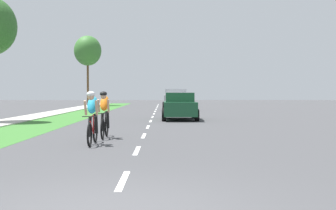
{
  "coord_description": "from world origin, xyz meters",
  "views": [
    {
      "loc": [
        0.72,
        -5.8,
        1.56
      ],
      "look_at": [
        0.93,
        17.84,
        0.87
      ],
      "focal_mm": 47.71,
      "sensor_mm": 36.0,
      "label": 1
    }
  ],
  "objects_px": {
    "cyclist_trailing": "(104,114)",
    "sedan_dark_green": "(180,106)",
    "street_tree_far": "(88,51)",
    "cyclist_lead": "(92,117)",
    "suv_silver": "(175,99)"
  },
  "relations": [
    {
      "from": "cyclist_trailing",
      "to": "sedan_dark_green",
      "type": "bearing_deg",
      "value": 73.89
    },
    {
      "from": "sedan_dark_green",
      "to": "suv_silver",
      "type": "distance_m",
      "value": 12.25
    },
    {
      "from": "cyclist_trailing",
      "to": "suv_silver",
      "type": "bearing_deg",
      "value": 82.42
    },
    {
      "from": "cyclist_lead",
      "to": "street_tree_far",
      "type": "bearing_deg",
      "value": 99.88
    },
    {
      "from": "sedan_dark_green",
      "to": "street_tree_far",
      "type": "bearing_deg",
      "value": 110.2
    },
    {
      "from": "street_tree_far",
      "to": "cyclist_lead",
      "type": "bearing_deg",
      "value": -80.12
    },
    {
      "from": "sedan_dark_green",
      "to": "cyclist_trailing",
      "type": "bearing_deg",
      "value": -106.11
    },
    {
      "from": "street_tree_far",
      "to": "cyclist_trailing",
      "type": "bearing_deg",
      "value": -79.45
    },
    {
      "from": "cyclist_trailing",
      "to": "cyclist_lead",
      "type": "bearing_deg",
      "value": -93.08
    },
    {
      "from": "cyclist_lead",
      "to": "cyclist_trailing",
      "type": "distance_m",
      "value": 1.91
    },
    {
      "from": "sedan_dark_green",
      "to": "street_tree_far",
      "type": "relative_size",
      "value": 0.54
    },
    {
      "from": "cyclist_lead",
      "to": "sedan_dark_green",
      "type": "distance_m",
      "value": 12.27
    },
    {
      "from": "suv_silver",
      "to": "street_tree_far",
      "type": "height_order",
      "value": "street_tree_far"
    },
    {
      "from": "cyclist_lead",
      "to": "street_tree_far",
      "type": "xyz_separation_m",
      "value": [
        -6.62,
        38.0,
        5.43
      ]
    },
    {
      "from": "cyclist_lead",
      "to": "suv_silver",
      "type": "height_order",
      "value": "suv_silver"
    }
  ]
}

